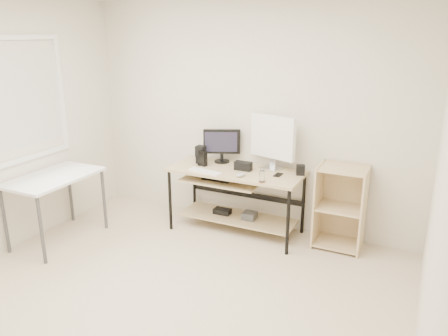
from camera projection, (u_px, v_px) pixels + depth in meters
name	position (u px, v px, depth m)	size (l,w,h in m)	color
room	(136.00, 154.00, 3.39)	(4.01, 4.01, 2.62)	beige
desk	(234.00, 187.00, 4.97)	(1.50, 0.65, 0.75)	tan
side_table	(54.00, 183.00, 4.70)	(0.60, 1.00, 0.75)	white
shelf_unit	(341.00, 206.00, 4.64)	(0.50, 0.40, 0.90)	#D7BA86
black_monitor	(222.00, 144.00, 5.11)	(0.41, 0.21, 0.40)	black
white_imac	(273.00, 139.00, 4.82)	(0.56, 0.21, 0.61)	silver
keyboard	(205.00, 171.00, 4.81)	(0.39, 0.11, 0.01)	white
mouse	(241.00, 175.00, 4.65)	(0.07, 0.12, 0.04)	#B7B7BC
center_speaker	(243.00, 166.00, 4.86)	(0.19, 0.09, 0.10)	black
speaker_left	(201.00, 154.00, 5.10)	(0.11, 0.11, 0.21)	black
speaker_right	(300.00, 170.00, 4.70)	(0.09, 0.09, 0.11)	black
audio_controller	(203.00, 158.00, 5.01)	(0.09, 0.06, 0.18)	black
volume_puck	(200.00, 165.00, 5.04)	(0.05, 0.05, 0.02)	black
smartphone	(278.00, 175.00, 4.69)	(0.07, 0.13, 0.01)	black
coaster	(262.00, 182.00, 4.48)	(0.08, 0.08, 0.01)	#B0754F
drinking_glass	(262.00, 176.00, 4.46)	(0.06, 0.06, 0.12)	white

